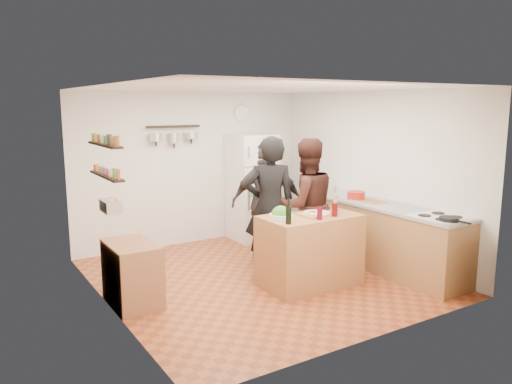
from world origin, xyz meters
TOP-DOWN VIEW (x-y plane):
  - room_shell at (0.00, 0.39)m, footprint 4.20×4.20m
  - prep_island at (0.40, -0.56)m, footprint 1.25×0.72m
  - pizza_board at (0.48, -0.58)m, footprint 0.42×0.34m
  - pizza at (0.48, -0.58)m, footprint 0.34×0.34m
  - salad_bowl at (-0.02, -0.51)m, footprint 0.29×0.29m
  - wine_bottle at (-0.10, -0.78)m, footprint 0.07×0.07m
  - wine_glass_near at (0.35, -0.80)m, footprint 0.07×0.07m
  - wine_glass_far at (0.62, -0.76)m, footprint 0.07×0.07m
  - pepper_mill at (0.85, -0.51)m, footprint 0.06×0.06m
  - salt_canister at (0.70, -0.68)m, footprint 0.07×0.07m
  - person_left at (0.16, 0.02)m, footprint 0.82×0.71m
  - person_center at (0.67, -0.11)m, footprint 1.02×0.87m
  - person_back at (0.45, 0.50)m, footprint 1.11×0.91m
  - counter_run at (1.70, -0.55)m, footprint 0.63×2.63m
  - stove_top at (1.70, -1.50)m, footprint 0.60×0.62m
  - skillet at (1.60, -1.71)m, footprint 0.23×0.23m
  - sink at (1.70, 0.30)m, footprint 0.50×0.80m
  - cutting_board at (1.70, -0.36)m, footprint 0.30×0.40m
  - red_bowl at (1.65, -0.05)m, footprint 0.26×0.26m
  - fridge at (0.95, 1.75)m, footprint 0.70×0.68m
  - wall_clock at (0.95, 2.08)m, footprint 0.30×0.03m
  - spice_shelf_lower at (-1.93, 0.20)m, footprint 0.12×1.00m
  - spice_shelf_upper at (-1.93, 0.20)m, footprint 0.12×1.00m
  - produce_basket at (-1.90, 0.20)m, footprint 0.18×0.35m
  - side_table at (-1.74, 0.02)m, footprint 0.50×0.80m
  - pot_rack at (-0.35, 2.00)m, footprint 0.90×0.04m

SIDE VIEW (x-z plane):
  - side_table at x=-1.74m, z-range 0.00..0.73m
  - counter_run at x=1.70m, z-range 0.00..0.90m
  - prep_island at x=0.40m, z-range 0.00..0.91m
  - person_back at x=0.45m, z-range 0.00..1.77m
  - fridge at x=0.95m, z-range 0.00..1.80m
  - stove_top at x=1.70m, z-range 0.90..0.92m
  - cutting_board at x=1.70m, z-range 0.90..0.92m
  - sink at x=1.70m, z-range 0.90..0.93m
  - pizza_board at x=0.48m, z-range 0.91..0.93m
  - person_center at x=0.67m, z-range 0.00..1.85m
  - salad_bowl at x=-0.02m, z-range 0.91..0.97m
  - pizza at x=0.48m, z-range 0.93..0.95m
  - skillet at x=1.60m, z-range 0.92..0.96m
  - person_left at x=0.16m, z-range 0.00..1.89m
  - salt_canister at x=0.70m, z-range 0.91..1.03m
  - red_bowl at x=1.65m, z-range 0.92..1.03m
  - wine_glass_near at x=0.35m, z-range 0.91..1.07m
  - wine_glass_far at x=0.62m, z-range 0.91..1.08m
  - pepper_mill at x=0.85m, z-range 0.91..1.09m
  - wine_bottle at x=-0.10m, z-range 0.91..1.12m
  - produce_basket at x=-1.90m, z-range 1.08..1.22m
  - room_shell at x=0.00m, z-range -0.85..3.35m
  - spice_shelf_lower at x=-1.93m, z-range 1.49..1.51m
  - spice_shelf_upper at x=-1.93m, z-range 1.84..1.86m
  - pot_rack at x=-0.35m, z-range 1.93..1.97m
  - wall_clock at x=0.95m, z-range 2.00..2.30m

